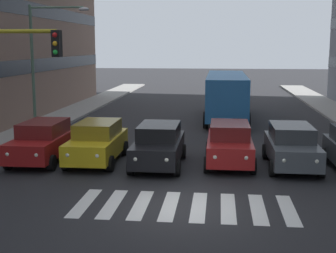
% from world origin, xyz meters
% --- Properties ---
extents(ground_plane, '(180.00, 180.00, 0.00)m').
position_xyz_m(ground_plane, '(0.00, 0.00, 0.00)').
color(ground_plane, '#262628').
extents(crosswalk_markings, '(6.75, 2.80, 0.01)m').
position_xyz_m(crosswalk_markings, '(0.00, 0.00, 0.00)').
color(crosswalk_markings, silver).
rests_on(crosswalk_markings, ground_plane).
extents(car_1, '(2.02, 4.44, 1.72)m').
position_xyz_m(car_1, '(-3.96, -5.27, 0.89)').
color(car_1, '#474C51').
rests_on(car_1, ground_plane).
extents(car_2, '(2.02, 4.44, 1.72)m').
position_xyz_m(car_2, '(-1.48, -5.54, 0.89)').
color(car_2, maroon).
rests_on(car_2, ground_plane).
extents(car_3, '(2.02, 4.44, 1.72)m').
position_xyz_m(car_3, '(1.42, -4.90, 0.89)').
color(car_3, black).
rests_on(car_3, ground_plane).
extents(car_4, '(2.02, 4.44, 1.72)m').
position_xyz_m(car_4, '(4.09, -5.26, 0.89)').
color(car_4, gold).
rests_on(car_4, ground_plane).
extents(car_5, '(2.02, 4.44, 1.72)m').
position_xyz_m(car_5, '(6.42, -5.16, 0.89)').
color(car_5, maroon).
rests_on(car_5, ground_plane).
extents(bus_behind_traffic, '(2.78, 10.50, 3.00)m').
position_xyz_m(bus_behind_traffic, '(-1.48, -17.89, 1.86)').
color(bus_behind_traffic, '#286BAD').
rests_on(bus_behind_traffic, ground_plane).
extents(street_lamp_right, '(3.24, 0.28, 6.86)m').
position_xyz_m(street_lamp_right, '(8.37, -10.64, 4.40)').
color(street_lamp_right, '#4C6B56').
rests_on(street_lamp_right, sidewalk_right).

